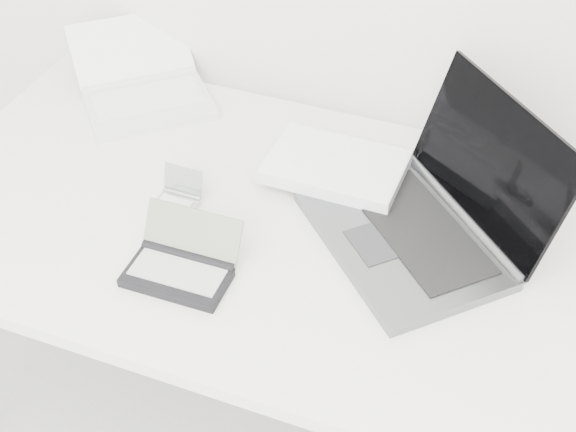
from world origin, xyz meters
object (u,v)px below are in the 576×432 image
(netbook_open_white, at_px, (144,89))
(palmtop_charcoal, at_px, (181,266))
(laptop_large, at_px, (399,200))
(desk, at_px, (310,247))

(netbook_open_white, relative_size, palmtop_charcoal, 2.32)
(laptop_large, distance_m, palmtop_charcoal, 0.43)
(desk, xyz_separation_m, netbook_open_white, (-0.52, 0.29, 0.07))
(laptop_large, relative_size, palmtop_charcoal, 3.23)
(laptop_large, relative_size, netbook_open_white, 1.39)
(laptop_large, height_order, palmtop_charcoal, laptop_large)
(desk, relative_size, laptop_large, 2.64)
(netbook_open_white, distance_m, palmtop_charcoal, 0.59)
(laptop_large, bearing_deg, palmtop_charcoal, -93.15)
(desk, height_order, palmtop_charcoal, palmtop_charcoal)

